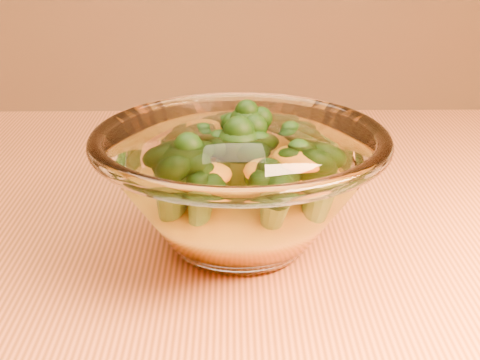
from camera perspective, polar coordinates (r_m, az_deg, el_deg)
table at (r=0.65m, az=8.52°, el=-12.94°), size 1.20×0.80×0.75m
glass_bowl at (r=0.56m, az=-0.00°, el=-0.50°), size 0.25×0.25×0.11m
cheese_sauce at (r=0.57m, az=-0.00°, el=-2.64°), size 0.14×0.14×0.04m
broccoli_heap at (r=0.56m, az=0.27°, el=1.67°), size 0.15×0.15×0.08m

